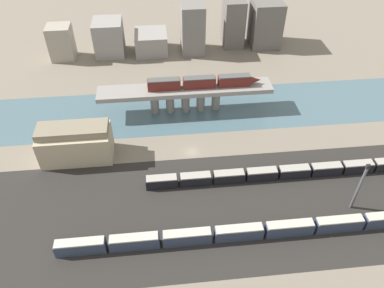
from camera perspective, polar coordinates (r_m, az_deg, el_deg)
ground_plane at (r=121.14m, az=-0.02°, el=-1.23°), size 400.00×400.00×0.00m
railbed_yard at (r=104.87m, az=1.34°, el=-10.10°), size 280.00×42.00×0.01m
river_water at (r=138.83m, az=-1.00°, el=5.18°), size 320.00×27.89×0.01m
bridge at (r=134.52m, az=-1.03°, el=7.76°), size 61.84×8.80×9.77m
train_on_bridge at (r=132.86m, az=1.75°, el=9.41°), size 40.21×3.20×3.91m
train_yard_near at (r=98.92m, az=7.87°, el=-13.19°), size 96.21×2.73×4.15m
train_yard_mid at (r=115.15m, az=13.51°, el=-4.28°), size 81.79×2.95×3.60m
warehouse_building at (r=121.25m, az=-17.30°, el=0.17°), size 21.76×10.77×12.09m
signal_tower at (r=108.57m, az=24.12°, el=-5.98°), size 1.00×0.75×16.54m
city_block_far_left at (r=178.40m, az=-19.30°, el=14.41°), size 10.13×9.37×14.90m
city_block_left at (r=176.60m, az=-12.54°, el=15.55°), size 12.67×13.62×15.31m
city_block_center at (r=176.62m, az=-6.23°, el=15.18°), size 14.25×15.28×9.23m
city_block_right at (r=173.39m, az=0.08°, el=17.22°), size 10.08×12.80×21.93m
city_block_far_right at (r=180.39m, az=6.31°, el=17.89°), size 9.13×11.67×21.37m
city_block_tall at (r=183.34m, az=11.10°, el=17.64°), size 13.22×14.94×20.52m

